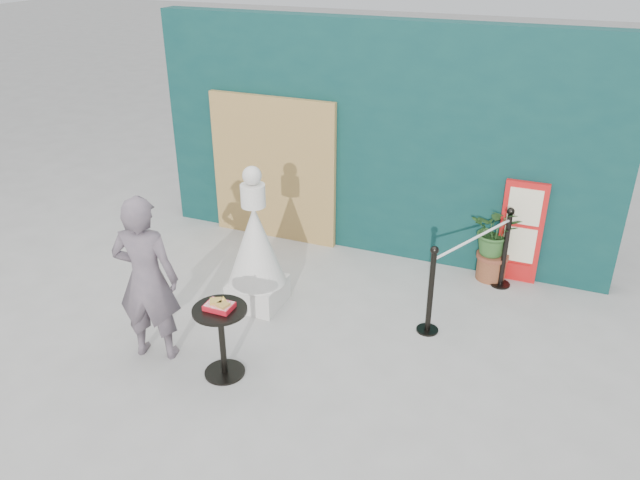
# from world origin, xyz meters

# --- Properties ---
(ground) EXTENTS (60.00, 60.00, 0.00)m
(ground) POSITION_xyz_m (0.00, 0.00, 0.00)
(ground) COLOR #ADAAA5
(ground) RESTS_ON ground
(back_wall) EXTENTS (6.00, 0.30, 3.00)m
(back_wall) POSITION_xyz_m (0.00, 3.15, 1.50)
(back_wall) COLOR #0A3030
(back_wall) RESTS_ON ground
(bamboo_fence) EXTENTS (1.80, 0.08, 2.00)m
(bamboo_fence) POSITION_xyz_m (-1.40, 2.94, 1.00)
(bamboo_fence) COLOR tan
(bamboo_fence) RESTS_ON ground
(woman) EXTENTS (0.72, 0.56, 1.75)m
(woman) POSITION_xyz_m (-1.33, 0.00, 0.88)
(woman) COLOR slate
(woman) RESTS_ON ground
(menu_board) EXTENTS (0.50, 0.07, 1.30)m
(menu_board) POSITION_xyz_m (1.90, 2.95, 0.65)
(menu_board) COLOR red
(menu_board) RESTS_ON ground
(statue) EXTENTS (0.66, 0.66, 1.70)m
(statue) POSITION_xyz_m (-0.79, 1.24, 0.69)
(statue) COLOR silver
(statue) RESTS_ON ground
(cafe_table) EXTENTS (0.52, 0.52, 0.75)m
(cafe_table) POSITION_xyz_m (-0.51, -0.02, 0.50)
(cafe_table) COLOR black
(cafe_table) RESTS_ON ground
(food_basket) EXTENTS (0.26, 0.19, 0.11)m
(food_basket) POSITION_xyz_m (-0.51, -0.02, 0.79)
(food_basket) COLOR red
(food_basket) RESTS_ON cafe_table
(planter) EXTENTS (0.58, 0.51, 0.99)m
(planter) POSITION_xyz_m (1.62, 2.87, 0.58)
(planter) COLOR brown
(planter) RESTS_ON ground
(stanchion_barrier) EXTENTS (0.84, 1.54, 1.03)m
(stanchion_barrier) POSITION_xyz_m (1.46, 2.10, 0.49)
(stanchion_barrier) COLOR black
(stanchion_barrier) RESTS_ON ground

